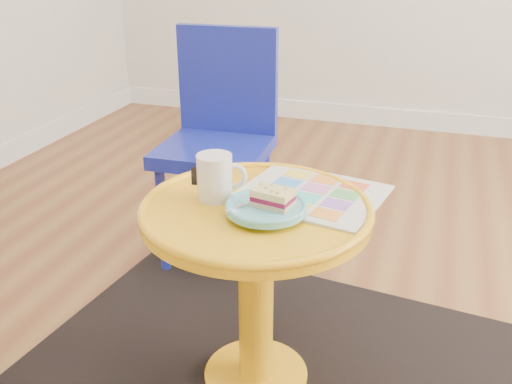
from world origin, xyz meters
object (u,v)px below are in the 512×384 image
(mug, at_px, (216,176))
(side_table, at_px, (256,261))
(newspaper, at_px, (311,194))
(chair, at_px, (220,131))
(plate, at_px, (266,208))

(mug, bearing_deg, side_table, -20.43)
(newspaper, bearing_deg, chair, 141.18)
(side_table, relative_size, plate, 2.97)
(chair, bearing_deg, side_table, -64.12)
(mug, xyz_separation_m, plate, (0.14, -0.05, -0.04))
(chair, distance_m, mug, 0.69)
(chair, distance_m, newspaper, 0.72)
(chair, distance_m, plate, 0.80)
(plate, bearing_deg, side_table, 135.05)
(mug, bearing_deg, plate, -31.66)
(newspaper, distance_m, plate, 0.16)
(mug, bearing_deg, chair, 99.17)
(side_table, xyz_separation_m, newspaper, (0.11, 0.11, 0.15))
(side_table, relative_size, chair, 0.67)
(chair, relative_size, plate, 4.46)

